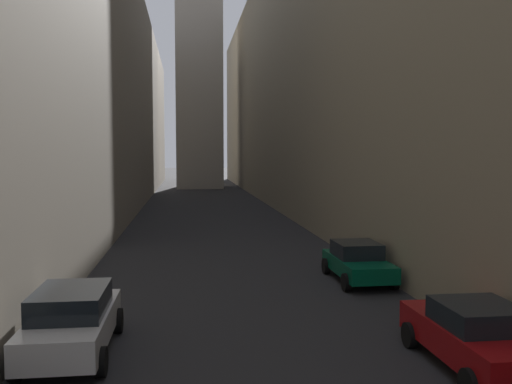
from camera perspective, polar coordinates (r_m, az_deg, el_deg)
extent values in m
plane|color=#232326|center=(42.65, -4.82, -2.23)|extent=(264.00, 264.00, 0.00)
cube|color=gray|center=(45.86, -20.82, 9.85)|extent=(13.65, 108.00, 19.00)
cube|color=gray|center=(46.68, 9.13, 12.16)|extent=(11.32, 108.00, 22.56)
cube|color=#9E9384|center=(76.37, -5.98, 18.63)|extent=(6.05, 6.05, 47.81)
cube|color=silver|center=(13.78, -18.45, -13.05)|extent=(1.70, 4.21, 0.67)
cube|color=black|center=(13.53, -18.58, -10.65)|extent=(1.56, 2.19, 0.57)
cylinder|color=black|center=(15.40, -20.54, -12.58)|extent=(0.22, 0.64, 0.64)
cylinder|color=black|center=(15.10, -14.09, -12.77)|extent=(0.22, 0.64, 0.64)
cylinder|color=black|center=(12.77, -23.61, -16.16)|extent=(0.22, 0.64, 0.64)
cylinder|color=black|center=(12.41, -15.74, -16.57)|extent=(0.22, 0.64, 0.64)
cube|color=maroon|center=(13.18, 21.72, -14.01)|extent=(1.73, 4.17, 0.67)
cube|color=black|center=(12.90, 22.06, -11.73)|extent=(1.59, 1.77, 0.49)
cylinder|color=black|center=(14.12, 15.64, -14.05)|extent=(0.22, 0.61, 0.61)
cylinder|color=black|center=(14.86, 21.97, -13.28)|extent=(0.22, 0.61, 0.61)
cylinder|color=black|center=(11.73, 21.30, -18.03)|extent=(0.22, 0.61, 0.61)
cube|color=#05472D|center=(20.48, 10.51, -7.47)|extent=(1.67, 3.97, 0.56)
cube|color=black|center=(20.56, 10.36, -5.86)|extent=(1.53, 1.82, 0.54)
cylinder|color=black|center=(21.58, 7.27, -7.60)|extent=(0.22, 0.62, 0.62)
cylinder|color=black|center=(22.05, 11.50, -7.40)|extent=(0.22, 0.62, 0.62)
cylinder|color=black|center=(19.04, 9.33, -9.20)|extent=(0.22, 0.62, 0.62)
cylinder|color=black|center=(19.57, 14.07, -8.91)|extent=(0.22, 0.62, 0.62)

